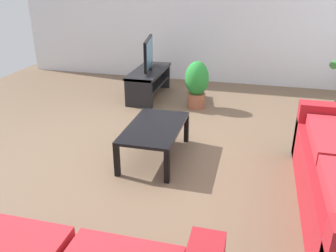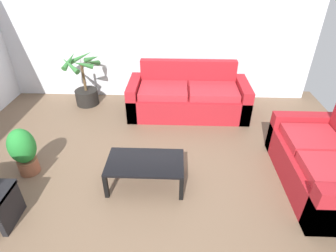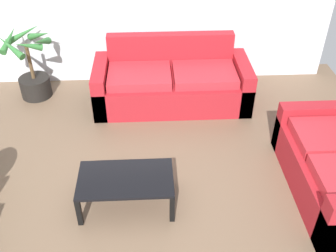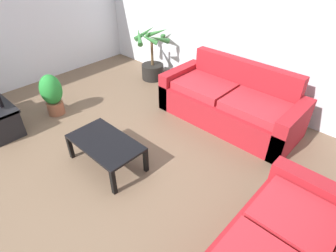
{
  "view_description": "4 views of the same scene",
  "coord_description": "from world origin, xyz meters",
  "views": [
    {
      "loc": [
        3.3,
        1.34,
        1.86
      ],
      "look_at": [
        0.41,
        0.6,
        0.55
      ],
      "focal_mm": 38.2,
      "sensor_mm": 36.0,
      "label": 1
    },
    {
      "loc": [
        0.41,
        -2.23,
        2.54
      ],
      "look_at": [
        0.29,
        0.88,
        0.57
      ],
      "focal_mm": 29.01,
      "sensor_mm": 36.0,
      "label": 2
    },
    {
      "loc": [
        0.31,
        -2.47,
        3.13
      ],
      "look_at": [
        0.48,
        0.79,
        0.68
      ],
      "focal_mm": 41.79,
      "sensor_mm": 36.0,
      "label": 3
    },
    {
      "loc": [
        2.4,
        -1.04,
        2.47
      ],
      "look_at": [
        0.59,
        0.89,
        0.6
      ],
      "focal_mm": 29.31,
      "sensor_mm": 36.0,
      "label": 4
    }
  ],
  "objects": [
    {
      "name": "couch_main",
      "position": [
        0.6,
        2.28,
        0.3
      ],
      "size": [
        2.14,
        0.9,
        0.9
      ],
      "color": "maroon",
      "rests_on": "ground"
    },
    {
      "name": "ground_plane",
      "position": [
        0.0,
        0.0,
        0.0
      ],
      "size": [
        6.6,
        6.6,
        0.0
      ],
      "primitive_type": "plane",
      "color": "brown"
    },
    {
      "name": "coffee_table",
      "position": [
        0.03,
        0.36,
        0.32
      ],
      "size": [
        0.96,
        0.55,
        0.37
      ],
      "color": "black",
      "rests_on": "ground"
    },
    {
      "name": "potted_palm",
      "position": [
        -1.38,
        2.56,
        0.39
      ],
      "size": [
        0.73,
        0.75,
        1.01
      ],
      "color": "black",
      "rests_on": "ground"
    }
  ]
}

